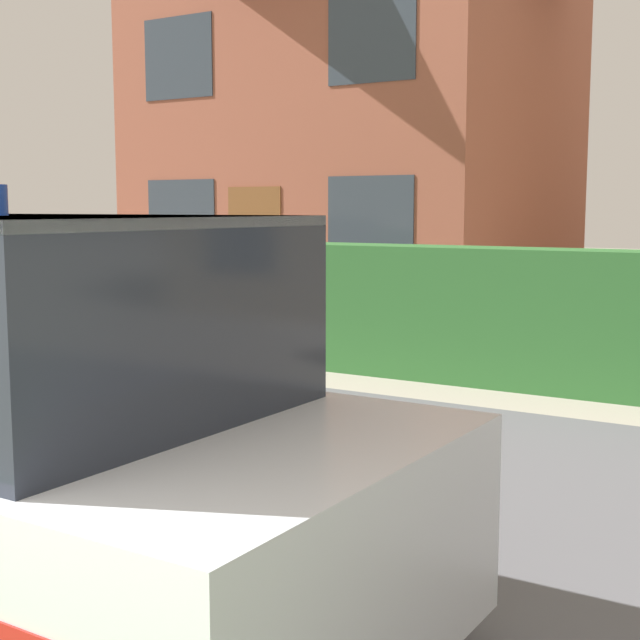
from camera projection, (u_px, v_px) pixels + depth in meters
The scene contains 3 objects.
road_strip at pixel (419, 534), 4.86m from camera, with size 28.00×6.22×0.01m, color #5B5B60.
garden_hedge at pixel (468, 314), 9.12m from camera, with size 8.26×0.68×1.38m, color #2D662D.
house_left at pixel (364, 99), 16.08m from camera, with size 6.78×6.36×7.34m.
Camera 1 is at (1.99, 0.06, 1.78)m, focal length 50.00 mm.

